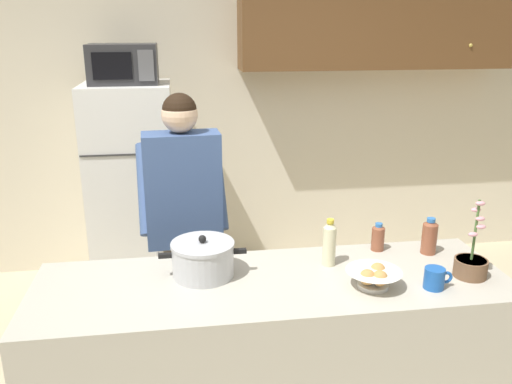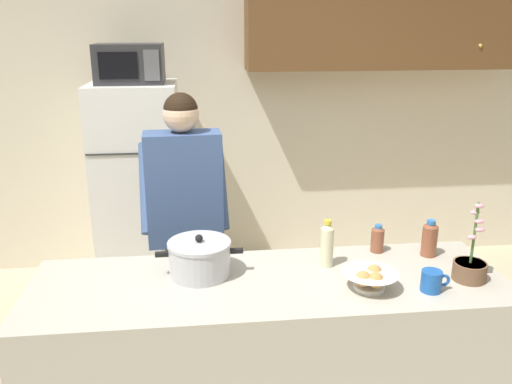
# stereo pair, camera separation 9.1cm
# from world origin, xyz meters

# --- Properties ---
(back_wall_unit) EXTENTS (6.00, 0.48, 2.60)m
(back_wall_unit) POSITION_xyz_m (0.24, 2.25, 1.44)
(back_wall_unit) COLOR beige
(back_wall_unit) RESTS_ON ground
(kitchen_island) EXTENTS (2.18, 0.68, 0.92)m
(kitchen_island) POSITION_xyz_m (0.00, 0.00, 0.46)
(kitchen_island) COLOR #BCB7A8
(kitchen_island) RESTS_ON ground
(refrigerator) EXTENTS (0.64, 0.68, 1.62)m
(refrigerator) POSITION_xyz_m (-0.77, 1.85, 0.81)
(refrigerator) COLOR white
(refrigerator) RESTS_ON ground
(microwave) EXTENTS (0.48, 0.37, 0.28)m
(microwave) POSITION_xyz_m (-0.77, 1.83, 1.76)
(microwave) COLOR #2D2D30
(microwave) RESTS_ON refrigerator
(person_near_pot) EXTENTS (0.53, 0.44, 1.69)m
(person_near_pot) POSITION_xyz_m (-0.39, 0.75, 1.06)
(person_near_pot) COLOR #726656
(person_near_pot) RESTS_ON ground
(cooking_pot) EXTENTS (0.40, 0.29, 0.20)m
(cooking_pot) POSITION_xyz_m (-0.31, 0.10, 1.00)
(cooking_pot) COLOR silver
(cooking_pot) RESTS_ON kitchen_island
(coffee_mug) EXTENTS (0.13, 0.09, 0.10)m
(coffee_mug) POSITION_xyz_m (0.69, -0.17, 0.97)
(coffee_mug) COLOR #1E59B2
(coffee_mug) RESTS_ON kitchen_island
(bread_bowl) EXTENTS (0.25, 0.25, 0.10)m
(bread_bowl) POSITION_xyz_m (0.43, -0.13, 0.97)
(bread_bowl) COLOR white
(bread_bowl) RESTS_ON kitchen_island
(bottle_near_edge) EXTENTS (0.08, 0.08, 0.19)m
(bottle_near_edge) POSITION_xyz_m (0.83, 0.18, 1.01)
(bottle_near_edge) COLOR brown
(bottle_near_edge) RESTS_ON kitchen_island
(bottle_mid_counter) EXTENTS (0.07, 0.07, 0.15)m
(bottle_mid_counter) POSITION_xyz_m (0.59, 0.26, 0.99)
(bottle_mid_counter) COLOR brown
(bottle_mid_counter) RESTS_ON kitchen_island
(bottle_far_corner) EXTENTS (0.06, 0.06, 0.24)m
(bottle_far_corner) POSITION_xyz_m (0.29, 0.12, 1.03)
(bottle_far_corner) COLOR beige
(bottle_far_corner) RESTS_ON kitchen_island
(potted_orchid) EXTENTS (0.15, 0.15, 0.37)m
(potted_orchid) POSITION_xyz_m (0.91, -0.09, 0.98)
(potted_orchid) COLOR brown
(potted_orchid) RESTS_ON kitchen_island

